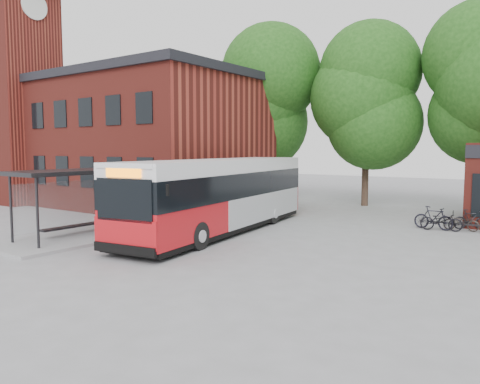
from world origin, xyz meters
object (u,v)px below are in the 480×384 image
Objects in this scene: bus_shelter at (78,204)px; bicycle_1 at (433,218)px; bicycle_3 at (471,220)px; bicycle_2 at (461,222)px; city_bus at (221,196)px; bicycle_0 at (441,221)px.

bus_shelter reaches higher than bicycle_1.
bicycle_3 is (1.42, 0.96, -0.07)m from bicycle_1.
bicycle_2 is 0.65m from bicycle_3.
city_bus reaches higher than bicycle_0.
bicycle_1 is at bearing 102.48° from bicycle_3.
bicycle_2 is (0.74, 0.54, -0.07)m from bicycle_0.
bicycle_0 is 0.42m from bicycle_1.
bicycle_1 is (-0.38, 0.16, 0.06)m from bicycle_0.
bicycle_0 is 1.01× the size of bicycle_1.
bus_shelter is at bearing 122.93° from bicycle_0.
bus_shelter is 6.05m from city_bus.
bicycle_0 reaches higher than bicycle_2.
bicycle_1 is at bearing 107.07° from bicycle_2.
bicycle_0 is 1.53m from bicycle_3.
bus_shelter is 3.93× the size of bicycle_1.
bicycle_0 is 0.92m from bicycle_2.
bicycle_3 reaches higher than bicycle_2.
bus_shelter reaches higher than bicycle_0.
city_bus is 8.23× the size of bicycle_3.
city_bus is 9.91m from bicycle_1.
bicycle_0 reaches higher than bicycle_3.
bicycle_0 is at bearing 42.25° from bus_shelter.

